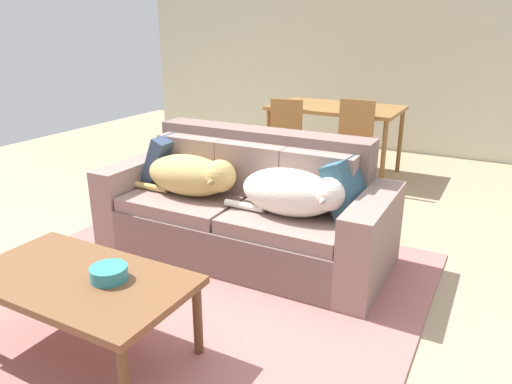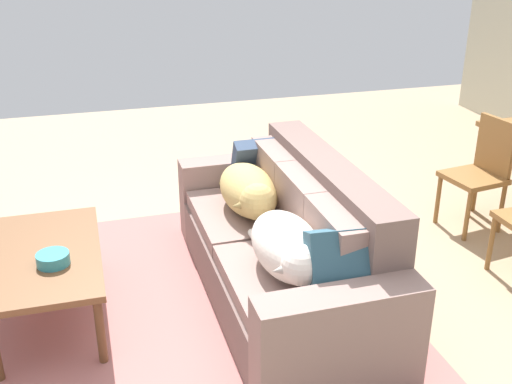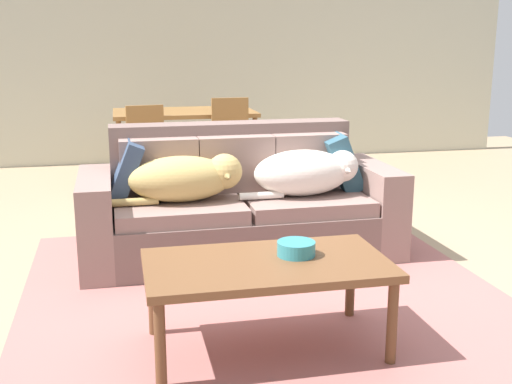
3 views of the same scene
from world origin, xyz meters
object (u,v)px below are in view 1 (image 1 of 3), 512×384
at_px(throw_pillow_by_left_arm, 166,159).
at_px(throw_pillow_by_right_arm, 349,188).
at_px(dining_chair_near_left, 283,137).
at_px(dining_chair_near_right, 352,144).
at_px(couch, 246,209).
at_px(bowl_on_coffee_table, 109,273).
at_px(dog_on_left_cushion, 193,175).
at_px(dog_on_right_cushion, 293,193).
at_px(coffee_table, 80,285).
at_px(dining_table, 336,112).

xyz_separation_m(throw_pillow_by_left_arm, throw_pillow_by_right_arm, (1.54, 0.02, -0.00)).
relative_size(dining_chair_near_left, dining_chair_near_right, 0.94).
relative_size(couch, dining_chair_near_left, 2.45).
xyz_separation_m(bowl_on_coffee_table, dining_chair_near_right, (0.25, 3.14, 0.02)).
xyz_separation_m(dog_on_left_cushion, dog_on_right_cushion, (0.82, -0.01, 0.00)).
distance_m(couch, bowl_on_coffee_table, 1.43).
bearing_deg(dining_chair_near_right, couch, -98.63).
relative_size(couch, bowl_on_coffee_table, 11.61).
bearing_deg(bowl_on_coffee_table, couch, 90.76).
xyz_separation_m(couch, dining_chair_near_left, (-0.54, 1.77, 0.15)).
relative_size(dog_on_right_cushion, dining_chair_near_left, 0.96).
height_order(throw_pillow_by_left_arm, throw_pillow_by_right_arm, same).
height_order(dog_on_left_cushion, bowl_on_coffee_table, dog_on_left_cushion).
height_order(throw_pillow_by_right_arm, dining_chair_near_right, dining_chair_near_right).
distance_m(dog_on_left_cushion, throw_pillow_by_right_arm, 1.16).
height_order(dog_on_left_cushion, dining_chair_near_left, dining_chair_near_left).
height_order(throw_pillow_by_right_arm, coffee_table, throw_pillow_by_right_arm).
bearing_deg(dining_chair_near_left, throw_pillow_by_right_arm, -61.09).
distance_m(coffee_table, dining_chair_near_right, 3.22).
bearing_deg(throw_pillow_by_left_arm, couch, -2.97).
height_order(throw_pillow_by_right_arm, dining_table, throw_pillow_by_right_arm).
bearing_deg(throw_pillow_by_left_arm, dining_chair_near_right, 58.22).
bearing_deg(dining_chair_near_right, dog_on_left_cushion, -108.66).
xyz_separation_m(coffee_table, dining_table, (0.01, 3.79, 0.30)).
bearing_deg(dining_table, dog_on_left_cushion, -95.56).
bearing_deg(dog_on_right_cushion, dining_chair_near_right, 95.18).
bearing_deg(dining_chair_near_right, throw_pillow_by_left_arm, -121.60).
xyz_separation_m(couch, dog_on_left_cushion, (-0.37, -0.15, 0.25)).
height_order(dog_on_left_cushion, coffee_table, dog_on_left_cushion).
height_order(dog_on_left_cushion, dining_table, dining_table).
distance_m(dog_on_left_cushion, dog_on_right_cushion, 0.82).
bearing_deg(bowl_on_coffee_table, dining_chair_near_left, 99.84).
height_order(couch, throw_pillow_by_right_arm, couch).
height_order(couch, bowl_on_coffee_table, couch).
xyz_separation_m(dog_on_right_cushion, dining_chair_near_left, (-0.99, 1.93, -0.11)).
distance_m(bowl_on_coffee_table, dining_chair_near_left, 3.24).
bearing_deg(couch, throw_pillow_by_right_arm, 3.53).
distance_m(couch, dog_on_left_cushion, 0.47).
relative_size(dog_on_right_cushion, dining_chair_near_right, 0.90).
xyz_separation_m(dog_on_right_cushion, bowl_on_coffee_table, (-0.43, -1.27, -0.11)).
relative_size(couch, throw_pillow_by_right_arm, 5.38).
bearing_deg(dog_on_left_cushion, bowl_on_coffee_table, -73.54).
bearing_deg(dining_table, throw_pillow_by_right_arm, -68.32).
relative_size(coffee_table, dining_chair_near_left, 1.31).
height_order(dog_on_right_cushion, dining_chair_near_right, dining_chair_near_right).
bearing_deg(dining_chair_near_right, dining_table, 123.31).
relative_size(couch, coffee_table, 1.87).
height_order(coffee_table, dining_chair_near_left, dining_chair_near_left).
xyz_separation_m(throw_pillow_by_right_arm, bowl_on_coffee_table, (-0.75, -1.48, -0.13)).
xyz_separation_m(couch, bowl_on_coffee_table, (0.02, -1.42, 0.15)).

